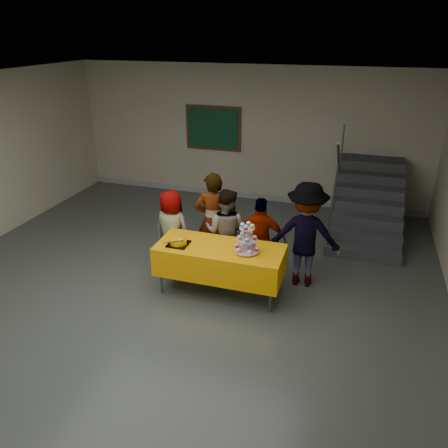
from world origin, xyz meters
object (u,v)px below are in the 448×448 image
object	(u,v)px
bear_cake	(178,241)
schoolchild_a	(172,230)
staircase	(366,204)
schoolchild_d	(261,239)
cupcake_stand	(247,241)
bake_table	(220,260)
schoolchild_b	(213,221)
schoolchild_e	(306,235)
schoolchild_c	(226,232)
noticeboard	(213,128)

from	to	relation	value
bear_cake	schoolchild_a	xyz separation A→B (m)	(-0.38, 0.62, -0.15)
staircase	schoolchild_a	bearing A→B (deg)	-138.72
schoolchild_a	schoolchild_d	bearing A→B (deg)	-164.02
schoolchild_a	staircase	world-z (taller)	staircase
cupcake_stand	staircase	bearing A→B (deg)	63.05
bake_table	schoolchild_a	xyz separation A→B (m)	(-0.99, 0.51, 0.12)
cupcake_stand	schoolchild_a	size ratio (longest dim) A/B	0.33
schoolchild_a	cupcake_stand	bearing A→B (deg)	170.57
schoolchild_b	schoolchild_e	distance (m)	1.52
schoolchild_c	schoolchild_a	bearing A→B (deg)	9.03
cupcake_stand	noticeboard	bearing A→B (deg)	114.96
cupcake_stand	schoolchild_e	distance (m)	1.01
schoolchild_e	bear_cake	bearing A→B (deg)	20.43
bear_cake	schoolchild_b	distance (m)	0.90
cupcake_stand	schoolchild_b	distance (m)	1.11
cupcake_stand	bear_cake	distance (m)	1.03
bake_table	schoolchild_d	size ratio (longest dim) A/B	1.39
bake_table	schoolchild_b	distance (m)	0.88
bear_cake	schoolchild_a	size ratio (longest dim) A/B	0.26
bake_table	schoolchild_d	bearing A→B (deg)	52.99
schoolchild_c	schoolchild_d	world-z (taller)	schoolchild_c
cupcake_stand	schoolchild_b	bearing A→B (deg)	134.77
schoolchild_e	noticeboard	world-z (taller)	noticeboard
cupcake_stand	schoolchild_d	world-z (taller)	schoolchild_d
schoolchild_b	bake_table	bearing A→B (deg)	96.94
schoolchild_a	schoolchild_e	world-z (taller)	schoolchild_e
bear_cake	schoolchild_c	bearing A→B (deg)	55.51
cupcake_stand	schoolchild_b	world-z (taller)	schoolchild_b
bear_cake	staircase	size ratio (longest dim) A/B	0.15
schoolchild_e	schoolchild_c	bearing A→B (deg)	-1.54
bake_table	noticeboard	world-z (taller)	noticeboard
bake_table	staircase	world-z (taller)	staircase
schoolchild_d	staircase	world-z (taller)	staircase
schoolchild_c	schoolchild_d	xyz separation A→B (m)	(0.57, 0.00, -0.04)
schoolchild_d	schoolchild_e	bearing A→B (deg)	175.69
cupcake_stand	schoolchild_c	bearing A→B (deg)	128.58
schoolchild_b	staircase	size ratio (longest dim) A/B	0.68
cupcake_stand	staircase	xyz separation A→B (m)	(1.62, 3.19, -0.46)
schoolchild_a	schoolchild_e	distance (m)	2.15
schoolchild_b	schoolchild_c	xyz separation A→B (m)	(0.26, -0.14, -0.10)
schoolchild_a	staircase	size ratio (longest dim) A/B	0.56
schoolchild_b	staircase	world-z (taller)	staircase
schoolchild_c	noticeboard	xyz separation A→B (m)	(-1.36, 3.38, 0.88)
cupcake_stand	bear_cake	xyz separation A→B (m)	(-1.02, -0.09, -0.12)
schoolchild_a	schoolchild_e	bearing A→B (deg)	-164.64
schoolchild_a	schoolchild_d	size ratio (longest dim) A/B	1.00
bake_table	schoolchild_e	size ratio (longest dim) A/B	1.13
schoolchild_d	noticeboard	distance (m)	4.00
staircase	schoolchild_b	bearing A→B (deg)	-134.90
schoolchild_e	noticeboard	size ratio (longest dim) A/B	1.28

